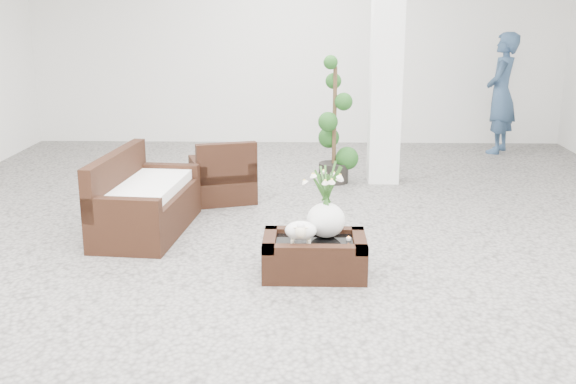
{
  "coord_description": "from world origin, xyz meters",
  "views": [
    {
      "loc": [
        0.17,
        -6.31,
        2.31
      ],
      "look_at": [
        0.0,
        -0.1,
        0.62
      ],
      "focal_mm": 42.98,
      "sensor_mm": 36.0,
      "label": 1
    }
  ],
  "objects_px": {
    "loveseat": "(146,193)",
    "topiary": "(334,121)",
    "coffee_table": "(314,257)",
    "armchair": "(222,170)"
  },
  "relations": [
    {
      "from": "coffee_table",
      "to": "loveseat",
      "type": "xyz_separation_m",
      "value": [
        -1.74,
        1.14,
        0.26
      ]
    },
    {
      "from": "coffee_table",
      "to": "loveseat",
      "type": "height_order",
      "value": "loveseat"
    },
    {
      "from": "coffee_table",
      "to": "armchair",
      "type": "relative_size",
      "value": 1.18
    },
    {
      "from": "loveseat",
      "to": "topiary",
      "type": "distance_m",
      "value": 2.98
    },
    {
      "from": "armchair",
      "to": "topiary",
      "type": "xyz_separation_m",
      "value": [
        1.39,
        0.91,
        0.45
      ]
    },
    {
      "from": "armchair",
      "to": "topiary",
      "type": "distance_m",
      "value": 1.72
    },
    {
      "from": "armchair",
      "to": "topiary",
      "type": "bearing_deg",
      "value": -164.79
    },
    {
      "from": "coffee_table",
      "to": "loveseat",
      "type": "distance_m",
      "value": 2.1
    },
    {
      "from": "coffee_table",
      "to": "armchair",
      "type": "height_order",
      "value": "armchair"
    },
    {
      "from": "coffee_table",
      "to": "armchair",
      "type": "distance_m",
      "value": 2.63
    }
  ]
}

